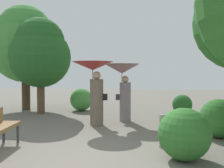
{
  "coord_description": "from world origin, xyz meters",
  "views": [
    {
      "loc": [
        1.04,
        -4.49,
        1.64
      ],
      "look_at": [
        0.0,
        3.56,
        1.27
      ],
      "focal_mm": 39.77,
      "sensor_mm": 36.0,
      "label": 1
    }
  ],
  "objects": [
    {
      "name": "person_right",
      "position": [
        0.34,
        3.81,
        1.45
      ],
      "size": [
        1.19,
        1.19,
        1.94
      ],
      "rotation": [
        0.0,
        0.0,
        1.55
      ],
      "color": "gray",
      "rests_on": "ground"
    },
    {
      "name": "bush_path_left",
      "position": [
        2.93,
        2.01,
        0.49
      ],
      "size": [
        0.98,
        0.98,
        0.98
      ],
      "primitive_type": "sphere",
      "color": "#2D6B28",
      "rests_on": "ground"
    },
    {
      "name": "bush_path_right",
      "position": [
        -1.64,
        5.9,
        0.48
      ],
      "size": [
        0.96,
        0.96,
        0.96
      ],
      "primitive_type": "sphere",
      "color": "#428C3D",
      "rests_on": "ground"
    },
    {
      "name": "path_marker_post",
      "position": [
        1.44,
        0.97,
        0.36
      ],
      "size": [
        0.12,
        0.12,
        0.73
      ],
      "primitive_type": "cylinder",
      "color": "gray",
      "rests_on": "ground"
    },
    {
      "name": "ground_plane",
      "position": [
        0.0,
        0.0,
        0.0
      ],
      "size": [
        40.0,
        40.0,
        0.0
      ],
      "primitive_type": "plane",
      "color": "#6B665B"
    },
    {
      "name": "tree_mid_left",
      "position": [
        -4.16,
        5.9,
        2.92
      ],
      "size": [
        2.96,
        2.96,
        4.59
      ],
      "color": "#42301E",
      "rests_on": "ground"
    },
    {
      "name": "bush_far_side",
      "position": [
        2.55,
        5.53,
        0.39
      ],
      "size": [
        0.77,
        0.77,
        0.77
      ],
      "primitive_type": "sphere",
      "color": "#235B23",
      "rests_on": "ground"
    },
    {
      "name": "person_left",
      "position": [
        -0.49,
        3.06,
        1.45
      ],
      "size": [
        1.28,
        1.28,
        1.98
      ],
      "rotation": [
        0.0,
        0.0,
        1.55
      ],
      "color": "#6B5B4C",
      "rests_on": "ground"
    },
    {
      "name": "bush_behind_bench",
      "position": [
        1.8,
        0.23,
        0.49
      ],
      "size": [
        0.98,
        0.98,
        0.98
      ],
      "primitive_type": "sphere",
      "color": "#2D6B28",
      "rests_on": "ground"
    },
    {
      "name": "tree_near_left",
      "position": [
        -3.06,
        4.95,
        2.44
      ],
      "size": [
        2.41,
        2.41,
        3.82
      ],
      "color": "brown",
      "rests_on": "ground"
    }
  ]
}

